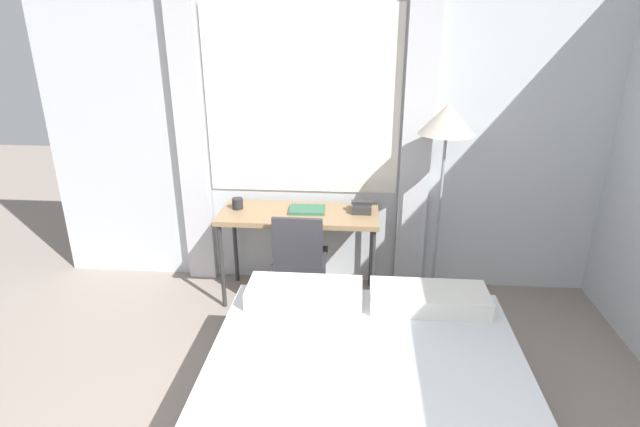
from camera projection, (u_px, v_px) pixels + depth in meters
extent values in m
cube|color=silver|center=(348.00, 133.00, 4.12)|extent=(5.19, 0.05, 2.70)
cube|color=white|center=(302.00, 103.00, 4.02)|extent=(1.59, 0.01, 1.50)
cube|color=silver|center=(191.00, 138.00, 4.16)|extent=(0.24, 0.06, 2.60)
cube|color=silver|center=(417.00, 142.00, 4.02)|extent=(0.24, 0.06, 2.60)
cube|color=#937551|center=(299.00, 214.00, 4.04)|extent=(1.29, 0.52, 0.04)
cylinder|color=#333333|center=(222.00, 267.00, 4.02)|extent=(0.04, 0.04, 0.73)
cylinder|color=#333333|center=(372.00, 273.00, 3.93)|extent=(0.04, 0.04, 0.73)
cylinder|color=#333333|center=(235.00, 244.00, 4.43)|extent=(0.04, 0.04, 0.73)
cylinder|color=#333333|center=(371.00, 249.00, 4.34)|extent=(0.04, 0.04, 0.73)
cube|color=#333338|center=(301.00, 258.00, 4.00)|extent=(0.41, 0.41, 0.05)
cube|color=#333338|center=(297.00, 242.00, 3.75)|extent=(0.38, 0.04, 0.39)
cylinder|color=#333338|center=(277.00, 293.00, 3.94)|extent=(0.03, 0.03, 0.42)
cylinder|color=#333338|center=(320.00, 295.00, 3.91)|extent=(0.03, 0.03, 0.42)
cylinder|color=#333338|center=(284.00, 273.00, 4.25)|extent=(0.03, 0.03, 0.42)
cylinder|color=#333338|center=(324.00, 275.00, 4.22)|extent=(0.03, 0.03, 0.42)
cube|color=silver|center=(366.00, 408.00, 2.49)|extent=(1.72, 1.98, 0.21)
cube|color=silver|center=(305.00, 293.00, 3.21)|extent=(0.74, 0.32, 0.12)
cube|color=silver|center=(429.00, 298.00, 3.15)|extent=(0.74, 0.32, 0.12)
cylinder|color=#4C4C51|center=(431.00, 299.00, 4.22)|extent=(0.32, 0.32, 0.03)
cylinder|color=gray|center=(438.00, 221.00, 3.96)|extent=(0.02, 0.02, 1.40)
cone|color=beige|center=(448.00, 119.00, 3.67)|extent=(0.42, 0.42, 0.22)
cube|color=#2D2D2D|center=(362.00, 208.00, 4.03)|extent=(0.15, 0.17, 0.07)
cube|color=#2D2D2D|center=(362.00, 202.00, 4.02)|extent=(0.17, 0.06, 0.02)
cube|color=#33664C|center=(307.00, 210.00, 4.05)|extent=(0.30, 0.22, 0.02)
cube|color=white|center=(307.00, 209.00, 4.05)|extent=(0.28, 0.21, 0.01)
cylinder|color=#262628|center=(238.00, 204.00, 4.09)|extent=(0.09, 0.09, 0.09)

